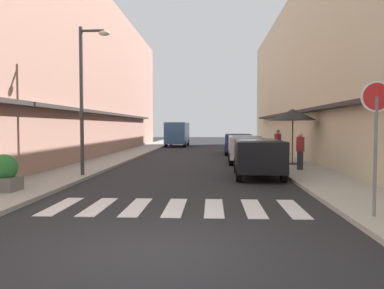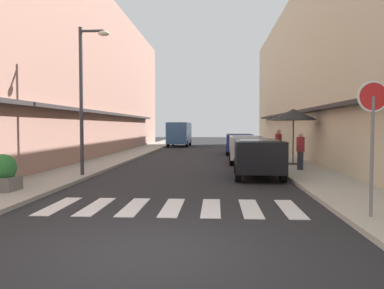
# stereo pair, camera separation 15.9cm
# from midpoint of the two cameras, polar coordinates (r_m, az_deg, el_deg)

# --- Properties ---
(ground_plane) EXTENTS (96.27, 96.27, 0.00)m
(ground_plane) POSITION_cam_midpoint_polar(r_m,az_deg,el_deg) (23.60, 0.58, -2.15)
(ground_plane) COLOR #232326
(sidewalk_left) EXTENTS (2.30, 61.26, 0.12)m
(sidewalk_left) POSITION_cam_midpoint_polar(r_m,az_deg,el_deg) (24.29, -11.04, -1.92)
(sidewalk_left) COLOR #9E998E
(sidewalk_left) RESTS_ON ground_plane
(sidewalk_right) EXTENTS (2.30, 61.26, 0.12)m
(sidewalk_right) POSITION_cam_midpoint_polar(r_m,az_deg,el_deg) (23.89, 12.40, -2.01)
(sidewalk_right) COLOR #ADA899
(sidewalk_right) RESTS_ON ground_plane
(building_row_left) EXTENTS (5.50, 41.38, 10.76)m
(building_row_left) POSITION_cam_midpoint_polar(r_m,az_deg,el_deg) (26.67, -18.26, 9.85)
(building_row_left) COLOR #A87A6B
(building_row_left) RESTS_ON ground_plane
(building_row_right) EXTENTS (5.50, 41.38, 10.63)m
(building_row_right) POSITION_cam_midpoint_polar(r_m,az_deg,el_deg) (26.02, 20.15, 9.86)
(building_row_right) COLOR beige
(building_row_right) RESTS_ON ground_plane
(crosswalk) EXTENTS (6.15, 2.20, 0.01)m
(crosswalk) POSITION_cam_midpoint_polar(r_m,az_deg,el_deg) (9.66, -2.96, -9.16)
(crosswalk) COLOR silver
(crosswalk) RESTS_ON ground_plane
(parked_car_near) EXTENTS (1.91, 4.02, 1.47)m
(parked_car_near) POSITION_cam_midpoint_polar(r_m,az_deg,el_deg) (15.33, 9.38, -1.35)
(parked_car_near) COLOR black
(parked_car_near) RESTS_ON ground_plane
(parked_car_mid) EXTENTS (1.89, 4.39, 1.47)m
(parked_car_mid) POSITION_cam_midpoint_polar(r_m,az_deg,el_deg) (21.16, 7.61, -0.23)
(parked_car_mid) COLOR silver
(parked_car_mid) RESTS_ON ground_plane
(parked_car_far) EXTENTS (1.91, 4.46, 1.47)m
(parked_car_far) POSITION_cam_midpoint_polar(r_m,az_deg,el_deg) (27.73, 6.51, 0.46)
(parked_car_far) COLOR navy
(parked_car_far) RESTS_ON ground_plane
(delivery_van) EXTENTS (2.10, 5.44, 2.37)m
(delivery_van) POSITION_cam_midpoint_polar(r_m,az_deg,el_deg) (38.60, -2.27, 1.81)
(delivery_van) COLOR #33598C
(delivery_van) RESTS_ON ground_plane
(round_street_sign) EXTENTS (0.65, 0.07, 2.80)m
(round_street_sign) POSITION_cam_midpoint_polar(r_m,az_deg,el_deg) (8.83, 24.88, 4.22)
(round_street_sign) COLOR slate
(round_street_sign) RESTS_ON sidewalk_right
(street_lamp) EXTENTS (1.19, 0.28, 5.62)m
(street_lamp) POSITION_cam_midpoint_polar(r_m,az_deg,el_deg) (15.51, -15.52, 8.31)
(street_lamp) COLOR #38383D
(street_lamp) RESTS_ON sidewalk_left
(cafe_umbrella) EXTENTS (2.29, 2.29, 2.72)m
(cafe_umbrella) POSITION_cam_midpoint_polar(r_m,az_deg,el_deg) (19.74, 14.31, 4.22)
(cafe_umbrella) COLOR #262626
(cafe_umbrella) RESTS_ON sidewalk_right
(planter_corner) EXTENTS (0.80, 0.80, 1.06)m
(planter_corner) POSITION_cam_midpoint_polar(r_m,az_deg,el_deg) (12.57, -26.15, -3.81)
(planter_corner) COLOR slate
(planter_corner) RESTS_ON sidewalk_left
(pedestrian_walking_near) EXTENTS (0.34, 0.34, 1.71)m
(pedestrian_walking_near) POSITION_cam_midpoint_polar(r_m,az_deg,el_deg) (20.43, 12.20, -0.09)
(pedestrian_walking_near) COLOR #282B33
(pedestrian_walking_near) RESTS_ON sidewalk_right
(pedestrian_walking_far) EXTENTS (0.34, 0.34, 1.63)m
(pedestrian_walking_far) POSITION_cam_midpoint_polar(r_m,az_deg,el_deg) (17.36, 15.30, -0.76)
(pedestrian_walking_far) COLOR #282B33
(pedestrian_walking_far) RESTS_ON sidewalk_right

